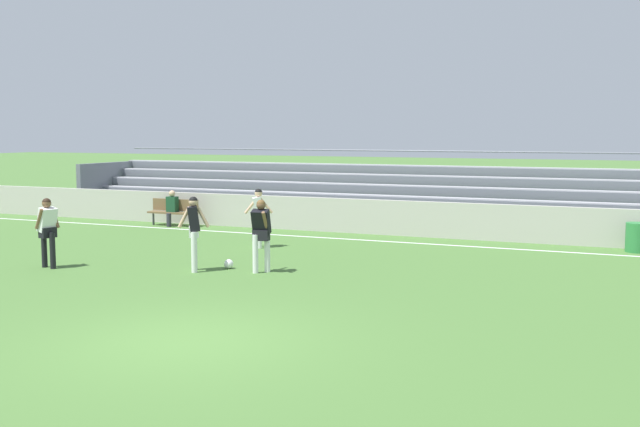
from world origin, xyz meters
name	(u,v)px	position (x,y,z in m)	size (l,w,h in m)	color
ground_plane	(187,341)	(0.00, 0.00, 0.00)	(160.00, 160.00, 0.00)	#477033
field_line_sideline	(403,242)	(0.00, 11.26, 0.00)	(44.00, 0.12, 0.01)	white
sideline_wall	(417,219)	(0.00, 12.62, 0.54)	(48.00, 0.16, 1.08)	#BCB7AD
bleacher_stand	(435,195)	(-0.19, 15.53, 1.05)	(27.56, 3.78, 2.50)	#B2B2B7
bench_far_right	(174,210)	(-8.31, 11.97, 0.55)	(1.80, 0.40, 0.90)	brown
trash_bin	(637,237)	(6.21, 12.03, 0.39)	(0.58, 0.58, 0.78)	#2D7F3D
spectator_seated	(172,205)	(-8.31, 11.85, 0.70)	(0.36, 0.42, 1.21)	#2D2D38
player_dark_dropping_back	(261,229)	(-1.59, 5.49, 0.99)	(0.46, 0.59, 1.66)	white
player_dark_wide_right	(194,227)	(-3.08, 5.04, 1.03)	(0.67, 0.48, 1.72)	white
player_white_overlapping	(259,213)	(-3.40, 8.81, 0.96)	(0.72, 0.49, 1.63)	white
player_white_deep_cover	(47,227)	(-6.45, 4.04, 0.98)	(0.45, 0.55, 1.65)	black
soccer_ball	(229,264)	(-2.52, 5.63, 0.11)	(0.22, 0.22, 0.22)	white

